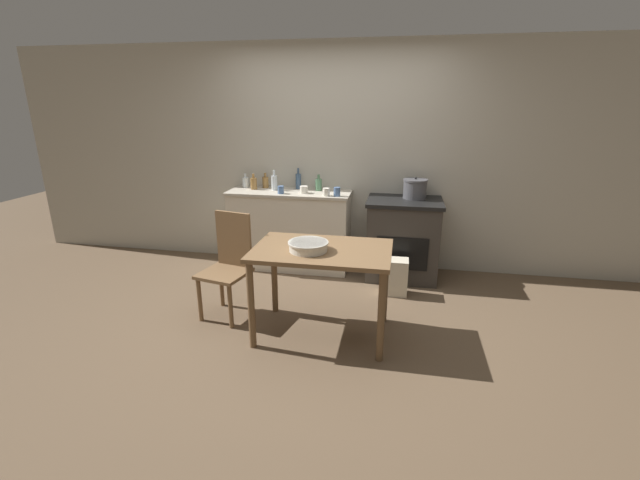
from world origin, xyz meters
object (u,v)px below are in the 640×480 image
(cup_mid_right, at_px, (326,192))
(cup_right, at_px, (304,190))
(work_table, at_px, (322,261))
(stove, at_px, (403,239))
(bottle_center_right, at_px, (246,182))
(chair, at_px, (229,263))
(bottle_mid_left, at_px, (319,184))
(bottle_center_left, at_px, (254,183))
(bottle_left, at_px, (298,181))
(cup_end_right, at_px, (281,190))
(bottle_center, at_px, (274,182))
(flour_sack, at_px, (394,277))
(cup_far_right, at_px, (337,192))
(stock_pot, at_px, (415,189))
(bottle_far_left, at_px, (265,182))
(mixing_bowl_large, at_px, (308,246))

(cup_mid_right, bearing_deg, cup_right, 160.67)
(work_table, bearing_deg, cup_right, 108.55)
(stove, xyz_separation_m, bottle_center_right, (-1.88, 0.18, 0.54))
(stove, height_order, chair, chair)
(stove, bearing_deg, cup_right, -179.31)
(work_table, relative_size, chair, 1.17)
(bottle_mid_left, bearing_deg, cup_mid_right, -63.15)
(stove, relative_size, bottle_center_left, 4.89)
(bottle_left, bearing_deg, bottle_mid_left, -13.63)
(chair, bearing_deg, cup_right, 82.12)
(bottle_center_right, height_order, cup_right, bottle_center_right)
(cup_mid_right, relative_size, cup_end_right, 0.99)
(stove, relative_size, bottle_mid_left, 4.82)
(bottle_center, xyz_separation_m, cup_mid_right, (0.65, -0.20, -0.05))
(flour_sack, distance_m, cup_mid_right, 1.17)
(bottle_center, bearing_deg, bottle_mid_left, 8.11)
(chair, distance_m, bottle_center_left, 1.40)
(chair, relative_size, cup_far_right, 9.77)
(flour_sack, xyz_separation_m, bottle_center_left, (-1.68, 0.59, 0.80))
(stock_pot, distance_m, bottle_center_right, 1.99)
(bottle_center, relative_size, bottle_center_right, 1.38)
(stock_pot, bearing_deg, bottle_left, 174.07)
(flour_sack, relative_size, bottle_left, 1.56)
(stove, relative_size, bottle_far_left, 5.03)
(chair, distance_m, cup_end_right, 1.23)
(work_table, relative_size, stock_pot, 4.22)
(flour_sack, xyz_separation_m, bottle_center, (-1.43, 0.59, 0.82))
(mixing_bowl_large, relative_size, bottle_mid_left, 1.74)
(bottle_left, height_order, cup_far_right, bottle_left)
(chair, bearing_deg, mixing_bowl_large, -7.23)
(stove, bearing_deg, bottle_far_left, 172.84)
(chair, distance_m, mixing_bowl_large, 0.92)
(bottle_far_left, distance_m, cup_mid_right, 0.85)
(bottle_center_right, xyz_separation_m, cup_mid_right, (1.03, -0.29, -0.02))
(bottle_center_left, bearing_deg, cup_far_right, -11.05)
(flour_sack, distance_m, cup_far_right, 1.10)
(flour_sack, xyz_separation_m, bottle_left, (-1.18, 0.72, 0.83))
(bottle_center, bearing_deg, bottle_center_left, 179.68)
(bottle_mid_left, distance_m, cup_right, 0.22)
(cup_right, bearing_deg, stock_pot, 4.70)
(bottle_center, distance_m, cup_mid_right, 0.68)
(cup_mid_right, bearing_deg, bottle_center_right, 164.21)
(flour_sack, height_order, bottle_center_left, bottle_center_left)
(work_table, distance_m, cup_mid_right, 1.36)
(bottle_far_left, distance_m, bottle_center_right, 0.24)
(stove, bearing_deg, bottle_left, 169.68)
(work_table, bearing_deg, cup_mid_right, 98.64)
(bottle_left, height_order, cup_end_right, bottle_left)
(mixing_bowl_large, bearing_deg, cup_mid_right, 94.19)
(stove, bearing_deg, bottle_center, 176.49)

